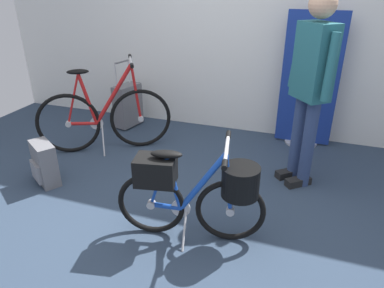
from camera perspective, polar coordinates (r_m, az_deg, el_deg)
ground_plane at (r=2.91m, az=-3.27°, el=-11.64°), size 6.10×6.10×0.00m
back_wall at (r=4.24m, az=7.09°, el=21.58°), size 6.10×0.10×2.95m
floor_banner_stand at (r=4.08m, az=18.26°, el=8.38°), size 0.60×0.36×1.45m
folding_bike_foreground at (r=2.48m, az=0.77°, el=-7.34°), size 1.06×0.53×0.76m
display_bike_left at (r=3.93m, az=-13.90°, el=4.15°), size 1.25×0.78×0.99m
visitor_near_wall at (r=3.16m, az=18.67°, el=9.55°), size 0.39×0.42×1.67m
rolling_suitcase at (r=4.55m, az=-10.31°, el=6.21°), size 0.26×0.39×0.83m
backpack_on_floor at (r=3.52m, az=-22.71°, el=-2.96°), size 0.34×0.30×0.40m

